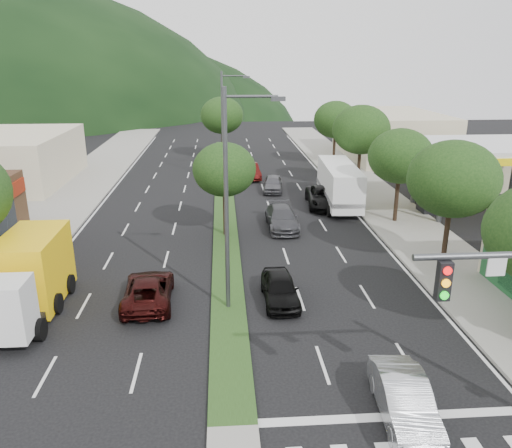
{
  "coord_description": "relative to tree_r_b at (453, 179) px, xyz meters",
  "views": [
    {
      "loc": [
        -0.17,
        -12.85,
        11.07
      ],
      "look_at": [
        1.72,
        14.01,
        2.11
      ],
      "focal_mm": 35.0,
      "sensor_mm": 36.0,
      "label": 1
    }
  ],
  "objects": [
    {
      "name": "median",
      "position": [
        -12.0,
        16.0,
        -4.98
      ],
      "size": [
        1.6,
        56.0,
        0.12
      ],
      "primitive_type": "cube",
      "color": "#213A15",
      "rests_on": "ground"
    },
    {
      "name": "tree_r_c",
      "position": [
        0.0,
        8.0,
        -0.29
      ],
      "size": [
        4.4,
        4.4,
        6.48
      ],
      "color": "black",
      "rests_on": "sidewalk_right"
    },
    {
      "name": "streetlight_near",
      "position": [
        -11.79,
        -4.0,
        0.55
      ],
      "size": [
        2.6,
        0.25,
        10.0
      ],
      "color": "#47494C",
      "rests_on": "ground"
    },
    {
      "name": "tree_r_e",
      "position": [
        0.0,
        28.0,
        -0.14
      ],
      "size": [
        4.6,
        4.6,
        6.71
      ],
      "color": "black",
      "rests_on": "sidewalk_right"
    },
    {
      "name": "bldg_right_far",
      "position": [
        7.5,
        32.0,
        -2.44
      ],
      "size": [
        10.0,
        16.0,
        5.2
      ],
      "primitive_type": "cube",
      "color": "beige",
      "rests_on": "ground"
    },
    {
      "name": "car_queue_d",
      "position": [
        -4.25,
        12.36,
        -4.29
      ],
      "size": [
        2.88,
        5.57,
        1.5
      ],
      "primitive_type": "imported",
      "rotation": [
        0.0,
        0.0,
        -0.07
      ],
      "color": "black",
      "rests_on": "ground"
    },
    {
      "name": "sidewalk_right",
      "position": [
        0.5,
        13.0,
        -4.96
      ],
      "size": [
        5.0,
        90.0,
        0.15
      ],
      "primitive_type": "cube",
      "color": "gray",
      "rests_on": "ground"
    },
    {
      "name": "car_queue_a",
      "position": [
        -9.53,
        -3.47,
        -4.35
      ],
      "size": [
        1.69,
        4.03,
        1.36
      ],
      "primitive_type": "imported",
      "rotation": [
        0.0,
        0.0,
        0.02
      ],
      "color": "black",
      "rests_on": "ground"
    },
    {
      "name": "motorhome",
      "position": [
        -3.0,
        12.62,
        -3.32
      ],
      "size": [
        3.08,
        8.53,
        3.22
      ],
      "rotation": [
        0.0,
        0.0,
        -0.06
      ],
      "color": "white",
      "rests_on": "ground"
    },
    {
      "name": "streetlight_mid",
      "position": [
        -11.79,
        21.0,
        0.55
      ],
      "size": [
        2.6,
        0.25,
        10.0
      ],
      "color": "#47494C",
      "rests_on": "ground"
    },
    {
      "name": "ground",
      "position": [
        -12.0,
        -12.0,
        -5.04
      ],
      "size": [
        160.0,
        160.0,
        0.0
      ],
      "primitive_type": "plane",
      "color": "black",
      "rests_on": "ground"
    },
    {
      "name": "tree_r_b",
      "position": [
        0.0,
        0.0,
        0.0
      ],
      "size": [
        4.8,
        4.8,
        6.94
      ],
      "color": "black",
      "rests_on": "sidewalk_right"
    },
    {
      "name": "bldg_left_far",
      "position": [
        -31.0,
        22.0,
        -2.74
      ],
      "size": [
        9.0,
        14.0,
        4.6
      ],
      "primitive_type": "cube",
      "color": "beige",
      "rests_on": "ground"
    },
    {
      "name": "tree_med_near",
      "position": [
        -12.0,
        6.0,
        -0.61
      ],
      "size": [
        4.0,
        4.0,
        6.02
      ],
      "color": "black",
      "rests_on": "median"
    },
    {
      "name": "tree_r_d",
      "position": [
        0.0,
        18.0,
        0.14
      ],
      "size": [
        5.0,
        5.0,
        7.17
      ],
      "color": "black",
      "rests_on": "sidewalk_right"
    },
    {
      "name": "car_queue_e",
      "position": [
        -7.71,
        17.36,
        -4.35
      ],
      "size": [
        2.1,
        4.18,
        1.37
      ],
      "primitive_type": "imported",
      "rotation": [
        0.0,
        0.0,
        -0.13
      ],
      "color": "#57575C",
      "rests_on": "ground"
    },
    {
      "name": "suv_maroon",
      "position": [
        -15.76,
        -3.17,
        -4.37
      ],
      "size": [
        2.42,
        4.9,
        1.34
      ],
      "primitive_type": "imported",
      "rotation": [
        0.0,
        0.0,
        3.18
      ],
      "color": "black",
      "rests_on": "ground"
    },
    {
      "name": "gas_canopy",
      "position": [
        7.0,
        10.0,
        -0.39
      ],
      "size": [
        12.2,
        8.2,
        5.25
      ],
      "color": "silver",
      "rests_on": "ground"
    },
    {
      "name": "sedan_silver",
      "position": [
        -6.51,
        -11.88,
        -4.33
      ],
      "size": [
        1.79,
        4.37,
        1.41
      ],
      "primitive_type": "imported",
      "rotation": [
        0.0,
        0.0,
        -0.07
      ],
      "color": "#AEB1B6",
      "rests_on": "ground"
    },
    {
      "name": "tree_med_far",
      "position": [
        -12.0,
        32.0,
        -0.03
      ],
      "size": [
        4.8,
        4.8,
        6.94
      ],
      "color": "black",
      "rests_on": "median"
    },
    {
      "name": "sidewalk_left",
      "position": [
        -25.0,
        13.0,
        -4.96
      ],
      "size": [
        6.0,
        90.0,
        0.15
      ],
      "primitive_type": "cube",
      "color": "gray",
      "rests_on": "ground"
    },
    {
      "name": "box_truck",
      "position": [
        -21.0,
        -3.59,
        -3.42
      ],
      "size": [
        2.77,
        6.96,
        3.42
      ],
      "rotation": [
        0.0,
        0.0,
        3.15
      ],
      "color": "silver",
      "rests_on": "ground"
    },
    {
      "name": "car_queue_b",
      "position": [
        -8.14,
        7.36,
        -4.32
      ],
      "size": [
        2.04,
        4.95,
        1.43
      ],
      "primitive_type": "imported",
      "rotation": [
        0.0,
        0.0,
        0.01
      ],
      "color": "#424246",
      "rests_on": "ground"
    },
    {
      "name": "car_queue_c",
      "position": [
        -9.43,
        22.36,
        -4.31
      ],
      "size": [
        2.02,
        4.55,
        1.45
      ],
      "primitive_type": "imported",
      "rotation": [
        0.0,
        0.0,
        0.11
      ],
      "color": "#450D0B",
      "rests_on": "ground"
    }
  ]
}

